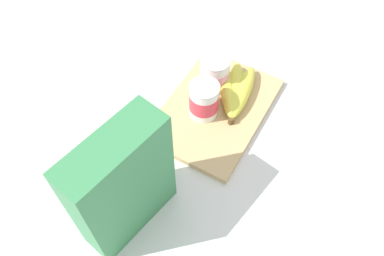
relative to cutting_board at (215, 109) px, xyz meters
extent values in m
plane|color=silver|center=(0.00, 0.00, -0.01)|extent=(2.40, 2.40, 0.00)
cube|color=tan|center=(0.00, 0.00, 0.00)|extent=(0.31, 0.22, 0.01)
cube|color=#38844C|center=(-0.31, 0.02, 0.12)|extent=(0.19, 0.10, 0.26)
cylinder|color=white|center=(-0.02, 0.02, 0.05)|extent=(0.06, 0.06, 0.08)
cylinder|color=#DB384C|center=(-0.02, 0.02, 0.05)|extent=(0.07, 0.07, 0.04)
cylinder|color=silver|center=(-0.02, 0.02, 0.09)|extent=(0.07, 0.07, 0.00)
cylinder|color=white|center=(0.06, 0.03, 0.05)|extent=(0.07, 0.07, 0.08)
cylinder|color=pink|center=(0.06, 0.03, 0.05)|extent=(0.07, 0.07, 0.04)
cylinder|color=silver|center=(0.06, 0.03, 0.09)|extent=(0.07, 0.07, 0.00)
ellipsoid|color=#DBD945|center=(0.06, -0.04, 0.02)|extent=(0.17, 0.06, 0.03)
ellipsoid|color=#DBD945|center=(0.06, -0.02, 0.02)|extent=(0.17, 0.10, 0.03)
ellipsoid|color=#DBD945|center=(0.04, -0.01, 0.03)|extent=(0.15, 0.11, 0.04)
cylinder|color=brown|center=(-0.02, -0.05, 0.02)|extent=(0.01, 0.01, 0.02)
camera|label=1|loc=(-0.51, -0.23, 0.72)|focal=36.72mm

